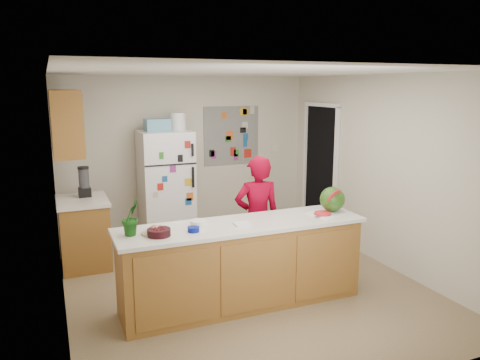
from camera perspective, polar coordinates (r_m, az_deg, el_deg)
name	(u,v)px	position (r m, az deg, el deg)	size (l,w,h in m)	color
floor	(242,284)	(5.80, 0.19, -12.57)	(4.00, 4.50, 0.02)	brown
wall_back	(187,156)	(7.52, -6.44, 2.93)	(4.00, 0.02, 2.50)	beige
wall_left	(56,198)	(5.02, -21.52, -2.05)	(0.02, 4.50, 2.50)	beige
wall_right	(382,171)	(6.45, 16.93, 1.09)	(0.02, 4.50, 2.50)	beige
ceiling	(242,71)	(5.31, 0.21, 13.15)	(4.00, 4.50, 0.02)	white
doorway	(321,170)	(7.63, 9.83, 1.21)	(0.03, 0.85, 2.04)	black
peninsula_base	(242,266)	(5.13, 0.27, -10.42)	(2.60, 0.62, 0.88)	brown
peninsula_top	(242,225)	(4.98, 0.28, -5.50)	(2.68, 0.70, 0.04)	silver
side_counter_base	(84,234)	(6.54, -18.45, -6.25)	(0.60, 0.80, 0.86)	brown
side_counter_top	(82,201)	(6.43, -18.70, -2.42)	(0.64, 0.84, 0.04)	silver
upper_cabinets	(66,123)	(6.22, -20.47, 6.55)	(0.35, 1.00, 0.80)	brown
refrigerator	(166,187)	(7.12, -9.00, -0.89)	(0.75, 0.70, 1.70)	silver
fridge_top_bin	(157,125)	(6.96, -10.05, 6.63)	(0.35, 0.28, 0.18)	#5999B2
photo_collage	(231,135)	(7.70, -1.05, 5.45)	(0.95, 0.01, 0.95)	slate
person	(257,219)	(5.68, 2.12, -4.72)	(0.56, 0.37, 1.54)	maroon
blender_appliance	(84,183)	(6.53, -18.47, -0.30)	(0.13, 0.13, 0.38)	black
cutting_board	(328,213)	(5.45, 10.72, -3.94)	(0.44, 0.33, 0.01)	white
watermelon	(332,199)	(5.46, 11.19, -2.31)	(0.28, 0.28, 0.28)	#255211
watermelon_slice	(323,213)	(5.35, 10.03, -4.02)	(0.19, 0.19, 0.02)	#C62144
cherry_bowl	(159,232)	(4.62, -9.86, -6.31)	(0.23, 0.23, 0.07)	black
white_bowl	(199,223)	(4.89, -5.04, -5.27)	(0.18, 0.18, 0.06)	white
cobalt_bowl	(193,229)	(4.71, -5.69, -6.00)	(0.12, 0.12, 0.05)	#020F6B
plate	(155,233)	(4.71, -10.32, -6.36)	(0.26, 0.26, 0.02)	beige
paper_towel	(242,224)	(4.91, 0.29, -5.38)	(0.17, 0.15, 0.02)	silver
keys	(319,217)	(5.25, 9.63, -4.47)	(0.10, 0.04, 0.01)	gray
potted_plant	(131,217)	(4.67, -13.15, -4.42)	(0.20, 0.16, 0.36)	#0F4210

